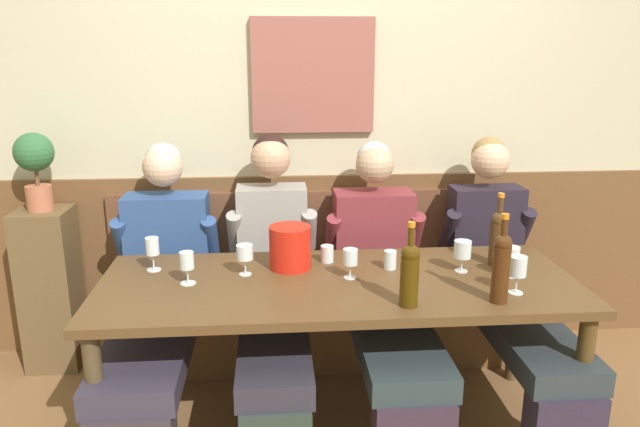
# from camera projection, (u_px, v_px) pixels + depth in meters

# --- Properties ---
(room_wall_back) EXTENTS (6.80, 0.12, 2.80)m
(room_wall_back) POSITION_uv_depth(u_px,v_px,m) (321.00, 107.00, 3.39)
(room_wall_back) COLOR beige
(room_wall_back) RESTS_ON ground
(wood_wainscot_panel) EXTENTS (6.80, 0.03, 1.02)m
(wood_wainscot_panel) POSITION_uv_depth(u_px,v_px,m) (322.00, 260.00, 3.58)
(wood_wainscot_panel) COLOR brown
(wood_wainscot_panel) RESTS_ON ground
(wall_bench) EXTENTS (2.41, 0.42, 0.94)m
(wall_bench) POSITION_uv_depth(u_px,v_px,m) (325.00, 311.00, 3.44)
(wall_bench) COLOR brown
(wall_bench) RESTS_ON ground
(dining_table) EXTENTS (2.11, 0.82, 0.73)m
(dining_table) POSITION_uv_depth(u_px,v_px,m) (338.00, 297.00, 2.70)
(dining_table) COLOR #54391F
(dining_table) RESTS_ON ground
(person_left_seat) EXTENTS (0.54, 1.25, 1.25)m
(person_left_seat) POSITION_uv_depth(u_px,v_px,m) (158.00, 287.00, 2.94)
(person_left_seat) COLOR #352E34
(person_left_seat) RESTS_ON ground
(person_center_right_seat) EXTENTS (0.47, 1.25, 1.29)m
(person_center_right_seat) POSITION_uv_depth(u_px,v_px,m) (273.00, 276.00, 2.99)
(person_center_right_seat) COLOR #2A3630
(person_center_right_seat) RESTS_ON ground
(person_center_left_seat) EXTENTS (0.53, 1.25, 1.25)m
(person_center_left_seat) POSITION_uv_depth(u_px,v_px,m) (383.00, 279.00, 3.03)
(person_center_left_seat) COLOR #342534
(person_center_left_seat) RESTS_ON ground
(person_right_seat) EXTENTS (0.50, 1.24, 1.26)m
(person_right_seat) POSITION_uv_depth(u_px,v_px,m) (506.00, 276.00, 3.06)
(person_right_seat) COLOR #2B2335
(person_right_seat) RESTS_ON ground
(ice_bucket) EXTENTS (0.19, 0.19, 0.20)m
(ice_bucket) POSITION_uv_depth(u_px,v_px,m) (290.00, 247.00, 2.80)
(ice_bucket) COLOR red
(ice_bucket) RESTS_ON dining_table
(wine_bottle_clear_water) EXTENTS (0.07, 0.07, 0.37)m
(wine_bottle_clear_water) POSITION_uv_depth(u_px,v_px,m) (501.00, 265.00, 2.41)
(wine_bottle_clear_water) COLOR #44230E
(wine_bottle_clear_water) RESTS_ON dining_table
(wine_bottle_green_tall) EXTENTS (0.08, 0.08, 0.35)m
(wine_bottle_green_tall) POSITION_uv_depth(u_px,v_px,m) (498.00, 236.00, 2.83)
(wine_bottle_green_tall) COLOR #442B14
(wine_bottle_green_tall) RESTS_ON dining_table
(wine_bottle_amber_mid) EXTENTS (0.07, 0.07, 0.35)m
(wine_bottle_amber_mid) POSITION_uv_depth(u_px,v_px,m) (410.00, 272.00, 2.38)
(wine_bottle_amber_mid) COLOR #422C07
(wine_bottle_amber_mid) RESTS_ON dining_table
(wine_glass_center_front) EXTENTS (0.07, 0.07, 0.14)m
(wine_glass_center_front) POSITION_uv_depth(u_px,v_px,m) (350.00, 258.00, 2.68)
(wine_glass_center_front) COLOR silver
(wine_glass_center_front) RESTS_ON dining_table
(wine_glass_center_rear) EXTENTS (0.08, 0.08, 0.15)m
(wine_glass_center_rear) POSITION_uv_depth(u_px,v_px,m) (463.00, 250.00, 2.76)
(wine_glass_center_rear) COLOR silver
(wine_glass_center_rear) RESTS_ON dining_table
(wine_glass_left_end) EXTENTS (0.07, 0.07, 0.16)m
(wine_glass_left_end) POSITION_uv_depth(u_px,v_px,m) (518.00, 267.00, 2.51)
(wine_glass_left_end) COLOR silver
(wine_glass_left_end) RESTS_ON dining_table
(wine_glass_mid_right) EXTENTS (0.07, 0.07, 0.15)m
(wine_glass_mid_right) POSITION_uv_depth(u_px,v_px,m) (187.00, 263.00, 2.61)
(wine_glass_mid_right) COLOR silver
(wine_glass_mid_right) RESTS_ON dining_table
(wine_glass_near_bucket) EXTENTS (0.07, 0.07, 0.14)m
(wine_glass_near_bucket) POSITION_uv_depth(u_px,v_px,m) (512.00, 255.00, 2.70)
(wine_glass_near_bucket) COLOR silver
(wine_glass_near_bucket) RESTS_ON dining_table
(wine_glass_by_bottle) EXTENTS (0.07, 0.07, 0.16)m
(wine_glass_by_bottle) POSITION_uv_depth(u_px,v_px,m) (152.00, 248.00, 2.77)
(wine_glass_by_bottle) COLOR silver
(wine_glass_by_bottle) RESTS_ON dining_table
(wine_glass_right_end) EXTENTS (0.08, 0.08, 0.14)m
(wine_glass_right_end) POSITION_uv_depth(u_px,v_px,m) (245.00, 253.00, 2.72)
(wine_glass_right_end) COLOR silver
(wine_glass_right_end) RESTS_ON dining_table
(water_tumbler_left) EXTENTS (0.06, 0.06, 0.08)m
(water_tumbler_left) POSITION_uv_depth(u_px,v_px,m) (327.00, 254.00, 2.90)
(water_tumbler_left) COLOR silver
(water_tumbler_left) RESTS_ON dining_table
(water_tumbler_center) EXTENTS (0.06, 0.06, 0.09)m
(water_tumbler_center) POSITION_uv_depth(u_px,v_px,m) (390.00, 260.00, 2.81)
(water_tumbler_center) COLOR silver
(water_tumbler_center) RESTS_ON dining_table
(corner_pedestal) EXTENTS (0.28, 0.28, 0.90)m
(corner_pedestal) POSITION_uv_depth(u_px,v_px,m) (51.00, 289.00, 3.31)
(corner_pedestal) COLOR brown
(corner_pedestal) RESTS_ON ground
(potted_plant) EXTENTS (0.20, 0.20, 0.41)m
(potted_plant) POSITION_uv_depth(u_px,v_px,m) (35.00, 163.00, 3.13)
(potted_plant) COLOR #B26244
(potted_plant) RESTS_ON corner_pedestal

